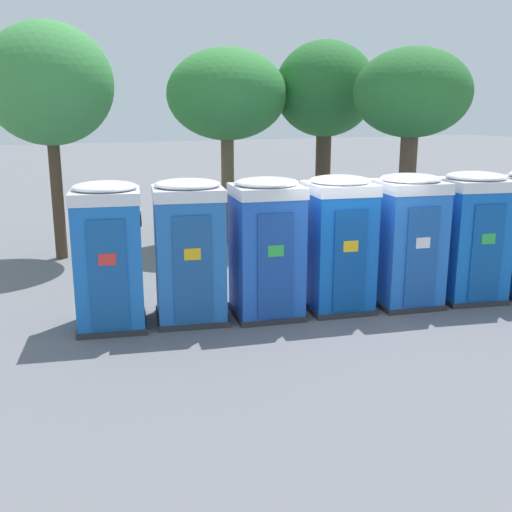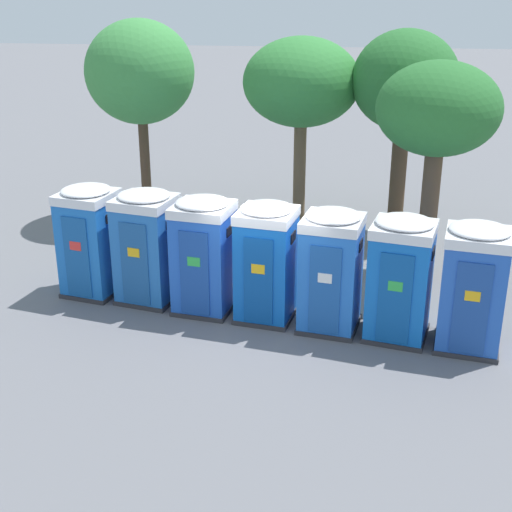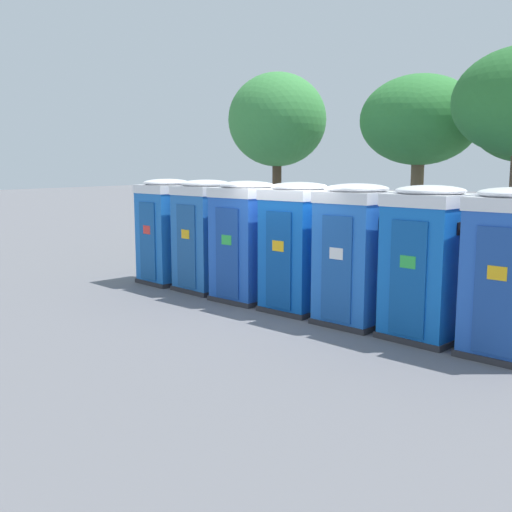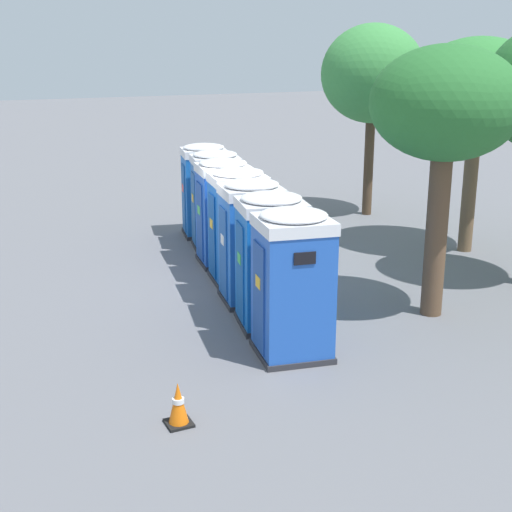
# 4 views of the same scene
# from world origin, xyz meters

# --- Properties ---
(ground_plane) EXTENTS (120.00, 120.00, 0.00)m
(ground_plane) POSITION_xyz_m (0.00, 0.00, 0.00)
(ground_plane) COLOR slate
(portapotty_0) EXTENTS (1.39, 1.42, 2.54)m
(portapotty_0) POSITION_xyz_m (-4.08, 0.78, 1.28)
(portapotty_0) COLOR #2D2D33
(portapotty_0) RESTS_ON ground
(portapotty_1) EXTENTS (1.46, 1.44, 2.54)m
(portapotty_1) POSITION_xyz_m (-2.71, 0.56, 1.28)
(portapotty_1) COLOR #2D2D33
(portapotty_1) RESTS_ON ground
(portapotty_2) EXTENTS (1.39, 1.38, 2.54)m
(portapotty_2) POSITION_xyz_m (-1.37, 0.21, 1.28)
(portapotty_2) COLOR #2D2D33
(portapotty_2) RESTS_ON ground
(portapotty_3) EXTENTS (1.35, 1.38, 2.54)m
(portapotty_3) POSITION_xyz_m (-0.00, -0.01, 1.28)
(portapotty_3) COLOR #2D2D33
(portapotty_3) RESTS_ON ground
(portapotty_4) EXTENTS (1.38, 1.39, 2.54)m
(portapotty_4) POSITION_xyz_m (1.35, -0.31, 1.28)
(portapotty_4) COLOR #2D2D33
(portapotty_4) RESTS_ON ground
(portapotty_5) EXTENTS (1.45, 1.44, 2.54)m
(portapotty_5) POSITION_xyz_m (2.72, -0.54, 1.28)
(portapotty_5) COLOR #2D2D33
(portapotty_5) RESTS_ON ground
(portapotty_6) EXTENTS (1.42, 1.40, 2.54)m
(portapotty_6) POSITION_xyz_m (4.08, -0.81, 1.28)
(portapotty_6) COLOR #2D2D33
(portapotty_6) RESTS_ON ground
(street_tree_0) EXTENTS (2.78, 2.78, 5.14)m
(street_tree_0) POSITION_xyz_m (3.55, 2.58, 4.00)
(street_tree_0) COLOR brown
(street_tree_0) RESTS_ON ground
(street_tree_2) EXTENTS (3.24, 3.24, 5.32)m
(street_tree_2) POSITION_xyz_m (0.27, 6.27, 4.05)
(street_tree_2) COLOR brown
(street_tree_2) RESTS_ON ground
(street_tree_3) EXTENTS (3.08, 3.08, 5.74)m
(street_tree_3) POSITION_xyz_m (-4.29, 6.29, 4.26)
(street_tree_3) COLOR #4C3826
(street_tree_3) RESTS_ON ground
(traffic_cone) EXTENTS (0.36, 0.36, 0.64)m
(traffic_cone) POSITION_xyz_m (5.51, -3.35, 0.31)
(traffic_cone) COLOR black
(traffic_cone) RESTS_ON ground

